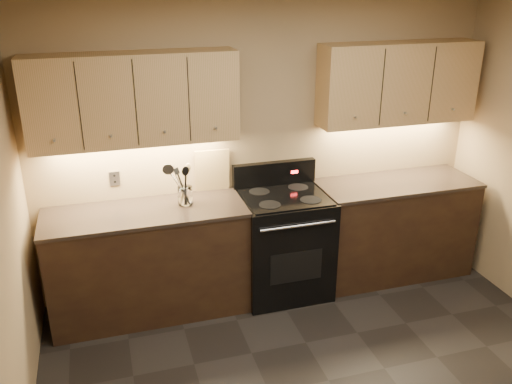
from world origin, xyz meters
TOP-DOWN VIEW (x-y plane):
  - wall_back at (0.00, 2.00)m, footprint 4.00×0.04m
  - counter_left at (-1.10, 1.70)m, footprint 1.62×0.62m
  - counter_right at (1.18, 1.70)m, footprint 1.46×0.62m
  - stove at (0.08, 1.68)m, footprint 0.76×0.68m
  - upper_cab_left at (-1.10, 1.85)m, footprint 1.60×0.30m
  - upper_cab_right at (1.18, 1.85)m, footprint 1.44×0.30m
  - outlet_plate at (-1.30, 1.99)m, footprint 0.08×0.01m
  - utensil_crock at (-0.76, 1.74)m, footprint 0.13×0.13m
  - cutting_board at (-0.48, 1.97)m, footprint 0.30×0.06m
  - wooden_spoon at (-0.79, 1.74)m, footprint 0.15×0.12m
  - black_spoon at (-0.76, 1.76)m, footprint 0.07×0.16m
  - black_turner at (-0.74, 1.71)m, footprint 0.18×0.17m
  - steel_spatula at (-0.74, 1.75)m, footprint 0.22×0.17m
  - steel_skimmer at (-0.73, 1.73)m, footprint 0.26×0.10m

SIDE VIEW (x-z plane):
  - counter_left at x=-1.10m, z-range 0.00..0.93m
  - counter_right at x=1.18m, z-range 0.00..0.93m
  - stove at x=0.08m, z-range -0.09..1.05m
  - utensil_crock at x=-0.76m, z-range 0.92..1.08m
  - black_turner at x=-0.74m, z-range 0.94..1.27m
  - wooden_spoon at x=-0.79m, z-range 0.94..1.27m
  - steel_spatula at x=-0.74m, z-range 0.94..1.29m
  - cutting_board at x=-0.48m, z-range 0.93..1.30m
  - black_spoon at x=-0.76m, z-range 0.94..1.29m
  - outlet_plate at x=-1.30m, z-range 1.06..1.18m
  - steel_skimmer at x=-0.73m, z-range 0.94..1.31m
  - wall_back at x=0.00m, z-range 0.00..2.60m
  - upper_cab_left at x=-1.10m, z-range 1.45..2.15m
  - upper_cab_right at x=1.18m, z-range 1.45..2.15m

